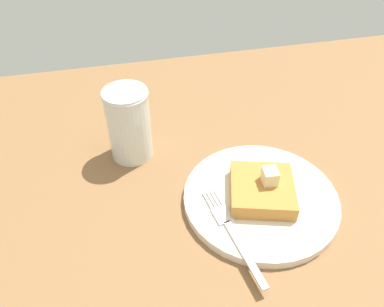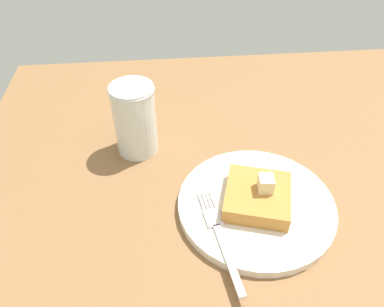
{
  "view_description": "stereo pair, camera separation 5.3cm",
  "coord_description": "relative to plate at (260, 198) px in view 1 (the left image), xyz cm",
  "views": [
    {
      "loc": [
        -23.39,
        27.87,
        41.76
      ],
      "look_at": [
        15.62,
        18.75,
        6.32
      ],
      "focal_mm": 35.0,
      "sensor_mm": 36.0,
      "label": 1
    },
    {
      "loc": [
        -24.26,
        22.6,
        41.76
      ],
      "look_at": [
        15.62,
        18.75,
        6.32
      ],
      "focal_mm": 35.0,
      "sensor_mm": 36.0,
      "label": 2
    }
  ],
  "objects": [
    {
      "name": "fork",
      "position": [
        -4.61,
        5.89,
        0.73
      ],
      "size": [
        16.04,
        3.75,
        0.36
      ],
      "color": "silver",
      "rests_on": "plate"
    },
    {
      "name": "plate",
      "position": [
        0.0,
        0.0,
        0.0
      ],
      "size": [
        21.41,
        21.41,
        1.3
      ],
      "color": "silver",
      "rests_on": "table_surface"
    },
    {
      "name": "syrup_jar",
      "position": [
        14.37,
        16.24,
        4.82
      ],
      "size": [
        6.79,
        6.79,
        11.65
      ],
      "color": "#471A0D",
      "rests_on": "table_surface"
    },
    {
      "name": "butter_pat_primary",
      "position": [
        0.16,
        -0.89,
        3.93
      ],
      "size": [
        2.31,
        2.12,
        2.15
      ],
      "primitive_type": "cube",
      "rotation": [
        0.0,
        0.0,
        3.05
      ],
      "color": "beige",
      "rests_on": "toast_slice_center"
    },
    {
      "name": "toast_slice_center",
      "position": [
        0.0,
        0.0,
        1.71
      ],
      "size": [
        10.91,
        10.69,
        2.3
      ],
      "primitive_type": "cube",
      "rotation": [
        0.0,
        0.0,
        -0.29
      ],
      "color": "#BC7A34",
      "rests_on": "plate"
    },
    {
      "name": "table_surface",
      "position": [
        -8.43,
        -10.63,
        -1.65
      ],
      "size": [
        106.82,
        106.82,
        1.82
      ],
      "primitive_type": "cube",
      "color": "brown",
      "rests_on": "ground"
    }
  ]
}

